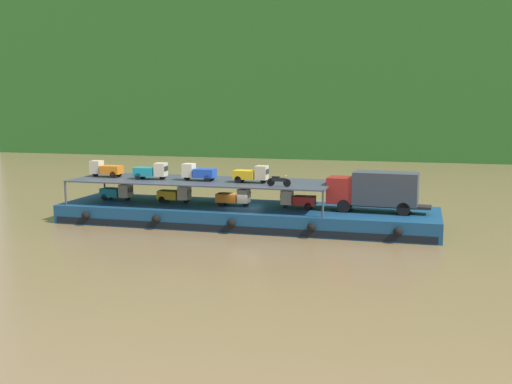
{
  "coord_description": "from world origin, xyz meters",
  "views": [
    {
      "loc": [
        13.64,
        -47.12,
        9.8
      ],
      "look_at": [
        0.89,
        0.0,
        2.7
      ],
      "focal_mm": 43.06,
      "sensor_mm": 36.0,
      "label": 1
    }
  ],
  "objects_px": {
    "mini_truck_lower_fore": "(297,199)",
    "mini_truck_upper_fore": "(198,172)",
    "mini_truck_lower_stern": "(117,192)",
    "mini_truck_upper_mid": "(151,171)",
    "covered_lorry": "(375,190)",
    "mini_truck_upper_stern": "(106,169)",
    "mini_truck_lower_mid": "(234,197)",
    "cargo_barge": "(245,215)",
    "mini_truck_upper_bow": "(252,174)",
    "mini_truck_lower_aft": "(175,194)",
    "motorcycle_upper_port": "(279,181)"
  },
  "relations": [
    {
      "from": "cargo_barge",
      "to": "mini_truck_upper_mid",
      "type": "xyz_separation_m",
      "value": [
        -8.02,
        -0.43,
        3.44
      ]
    },
    {
      "from": "cargo_barge",
      "to": "mini_truck_lower_fore",
      "type": "relative_size",
      "value": 11.16
    },
    {
      "from": "mini_truck_lower_mid",
      "to": "mini_truck_upper_fore",
      "type": "xyz_separation_m",
      "value": [
        -2.94,
        -0.32,
        2.0
      ]
    },
    {
      "from": "covered_lorry",
      "to": "mini_truck_upper_stern",
      "type": "height_order",
      "value": "mini_truck_upper_stern"
    },
    {
      "from": "covered_lorry",
      "to": "mini_truck_upper_fore",
      "type": "height_order",
      "value": "mini_truck_upper_fore"
    },
    {
      "from": "mini_truck_upper_fore",
      "to": "motorcycle_upper_port",
      "type": "distance_m",
      "value": 7.35
    },
    {
      "from": "mini_truck_lower_stern",
      "to": "mini_truck_lower_aft",
      "type": "distance_m",
      "value": 5.34
    },
    {
      "from": "cargo_barge",
      "to": "mini_truck_lower_fore",
      "type": "height_order",
      "value": "mini_truck_lower_fore"
    },
    {
      "from": "cargo_barge",
      "to": "covered_lorry",
      "type": "distance_m",
      "value": 10.61
    },
    {
      "from": "mini_truck_lower_stern",
      "to": "mini_truck_upper_fore",
      "type": "height_order",
      "value": "mini_truck_upper_fore"
    },
    {
      "from": "cargo_barge",
      "to": "mini_truck_lower_stern",
      "type": "bearing_deg",
      "value": 178.28
    },
    {
      "from": "mini_truck_lower_stern",
      "to": "mini_truck_lower_fore",
      "type": "relative_size",
      "value": 1.02
    },
    {
      "from": "mini_truck_lower_stern",
      "to": "mini_truck_lower_fore",
      "type": "distance_m",
      "value": 15.86
    },
    {
      "from": "mini_truck_lower_stern",
      "to": "mini_truck_lower_aft",
      "type": "xyz_separation_m",
      "value": [
        5.34,
        0.05,
        0.0
      ]
    },
    {
      "from": "mini_truck_upper_stern",
      "to": "mini_truck_upper_bow",
      "type": "distance_m",
      "value": 13.18
    },
    {
      "from": "mini_truck_lower_mid",
      "to": "mini_truck_upper_stern",
      "type": "relative_size",
      "value": 0.99
    },
    {
      "from": "cargo_barge",
      "to": "mini_truck_upper_bow",
      "type": "distance_m",
      "value": 3.52
    },
    {
      "from": "mini_truck_lower_stern",
      "to": "mini_truck_upper_mid",
      "type": "distance_m",
      "value": 4.19
    },
    {
      "from": "mini_truck_upper_mid",
      "to": "mini_truck_lower_mid",
      "type": "bearing_deg",
      "value": 4.13
    },
    {
      "from": "mini_truck_lower_stern",
      "to": "mini_truck_upper_bow",
      "type": "relative_size",
      "value": 1.01
    },
    {
      "from": "covered_lorry",
      "to": "mini_truck_upper_mid",
      "type": "height_order",
      "value": "mini_truck_upper_mid"
    },
    {
      "from": "mini_truck_upper_fore",
      "to": "motorcycle_upper_port",
      "type": "height_order",
      "value": "mini_truck_upper_fore"
    },
    {
      "from": "cargo_barge",
      "to": "mini_truck_upper_mid",
      "type": "relative_size",
      "value": 10.95
    },
    {
      "from": "mini_truck_upper_mid",
      "to": "motorcycle_upper_port",
      "type": "xyz_separation_m",
      "value": [
        11.23,
        -1.52,
        -0.26
      ]
    },
    {
      "from": "mini_truck_lower_mid",
      "to": "covered_lorry",
      "type": "bearing_deg",
      "value": 0.32
    },
    {
      "from": "mini_truck_lower_fore",
      "to": "cargo_barge",
      "type": "bearing_deg",
      "value": -176.38
    },
    {
      "from": "mini_truck_lower_aft",
      "to": "mini_truck_upper_mid",
      "type": "bearing_deg",
      "value": -154.67
    },
    {
      "from": "cargo_barge",
      "to": "mini_truck_upper_mid",
      "type": "distance_m",
      "value": 8.74
    },
    {
      "from": "mini_truck_lower_fore",
      "to": "mini_truck_upper_bow",
      "type": "height_order",
      "value": "mini_truck_upper_bow"
    },
    {
      "from": "mini_truck_lower_aft",
      "to": "mini_truck_upper_stern",
      "type": "distance_m",
      "value": 6.57
    },
    {
      "from": "mini_truck_lower_stern",
      "to": "mini_truck_upper_stern",
      "type": "bearing_deg",
      "value": -164.82
    },
    {
      "from": "mini_truck_lower_fore",
      "to": "motorcycle_upper_port",
      "type": "bearing_deg",
      "value": -114.79
    },
    {
      "from": "motorcycle_upper_port",
      "to": "mini_truck_lower_mid",
      "type": "bearing_deg",
      "value": 154.17
    },
    {
      "from": "mini_truck_upper_fore",
      "to": "mini_truck_lower_mid",
      "type": "bearing_deg",
      "value": 6.18
    },
    {
      "from": "mini_truck_lower_mid",
      "to": "mini_truck_upper_stern",
      "type": "bearing_deg",
      "value": 179.88
    },
    {
      "from": "mini_truck_lower_fore",
      "to": "mini_truck_upper_fore",
      "type": "xyz_separation_m",
      "value": [
        -8.17,
        -0.51,
        2.0
      ]
    },
    {
      "from": "mini_truck_lower_stern",
      "to": "mini_truck_lower_fore",
      "type": "height_order",
      "value": "same"
    },
    {
      "from": "cargo_barge",
      "to": "mini_truck_upper_bow",
      "type": "bearing_deg",
      "value": -32.0
    },
    {
      "from": "mini_truck_lower_aft",
      "to": "mini_truck_upper_mid",
      "type": "relative_size",
      "value": 0.98
    },
    {
      "from": "mini_truck_lower_fore",
      "to": "covered_lorry",
      "type": "bearing_deg",
      "value": -1.2
    },
    {
      "from": "mini_truck_lower_stern",
      "to": "mini_truck_upper_mid",
      "type": "relative_size",
      "value": 1.0
    },
    {
      "from": "covered_lorry",
      "to": "mini_truck_lower_aft",
      "type": "bearing_deg",
      "value": 179.12
    },
    {
      "from": "covered_lorry",
      "to": "mini_truck_lower_stern",
      "type": "bearing_deg",
      "value": 179.46
    },
    {
      "from": "covered_lorry",
      "to": "motorcycle_upper_port",
      "type": "relative_size",
      "value": 4.17
    },
    {
      "from": "mini_truck_upper_bow",
      "to": "cargo_barge",
      "type": "bearing_deg",
      "value": 148.0
    },
    {
      "from": "covered_lorry",
      "to": "mini_truck_upper_bow",
      "type": "relative_size",
      "value": 2.86
    },
    {
      "from": "mini_truck_upper_stern",
      "to": "mini_truck_upper_bow",
      "type": "bearing_deg",
      "value": -2.19
    },
    {
      "from": "covered_lorry",
      "to": "mini_truck_lower_mid",
      "type": "bearing_deg",
      "value": -179.68
    },
    {
      "from": "mini_truck_lower_stern",
      "to": "mini_truck_lower_aft",
      "type": "bearing_deg",
      "value": 0.5
    },
    {
      "from": "mini_truck_upper_bow",
      "to": "mini_truck_upper_mid",
      "type": "bearing_deg",
      "value": -179.81
    }
  ]
}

